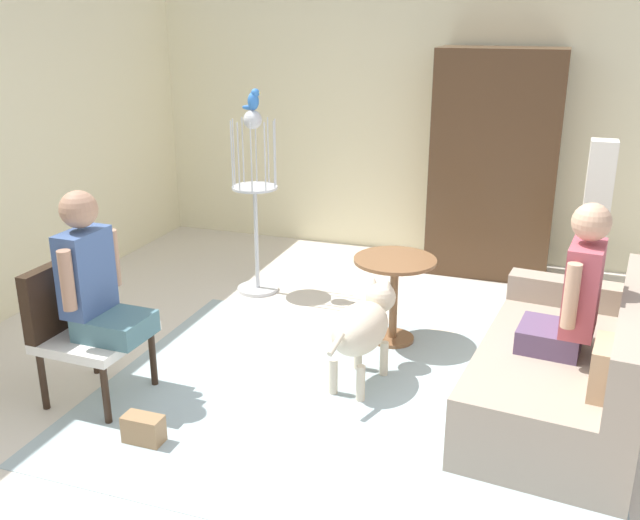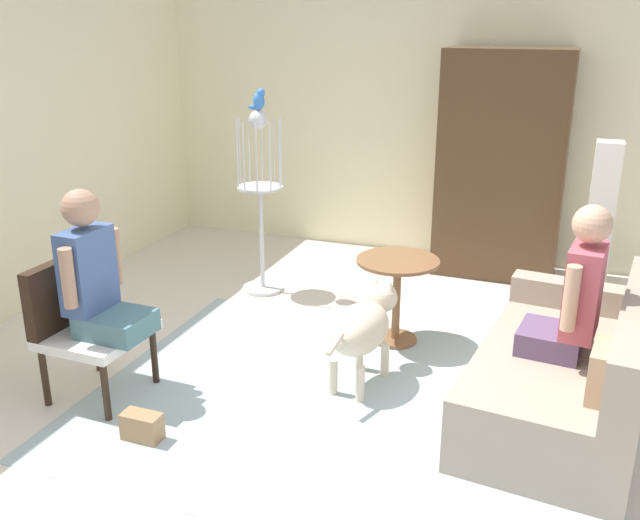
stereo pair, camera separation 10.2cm
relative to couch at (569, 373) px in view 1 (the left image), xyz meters
The scene contains 14 objects.
ground_plane 1.33m from the couch, 165.63° to the right, with size 7.53×7.53×0.00m, color beige.
back_wall 3.33m from the couch, 113.59° to the left, with size 6.57×0.12×2.84m, color beige.
area_rug 1.34m from the couch, 167.03° to the right, with size 3.19×2.51×0.01m, color #9EB2B7.
couch is the anchor object (origin of this frame).
armchair 3.00m from the couch, 166.22° to the right, with size 0.58×0.61×0.88m.
person_on_couch 0.52m from the couch, 146.63° to the right, with size 0.45×0.51×0.90m.
person_on_armchair 2.90m from the couch, 165.43° to the right, with size 0.50×0.50×0.90m.
round_end_table 1.42m from the couch, 150.86° to the left, with size 0.60×0.60×0.65m.
dog 1.28m from the couch, behind, with size 0.39×0.87×0.63m.
bird_cage_stand 2.94m from the couch, 153.64° to the left, with size 0.39×0.39×1.57m.
parrot 3.19m from the couch, 153.53° to the left, with size 0.17×0.10×0.17m.
column_lamp 1.28m from the couch, 85.74° to the left, with size 0.20×0.20×1.49m.
armoire_cabinet 2.68m from the couch, 106.97° to the left, with size 1.10×0.56×2.04m, color #4C331E.
handbag 2.51m from the couch, 154.58° to the right, with size 0.23×0.12×0.16m, color #99724C.
Camera 1 is at (1.08, -3.70, 2.31)m, focal length 39.71 mm.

